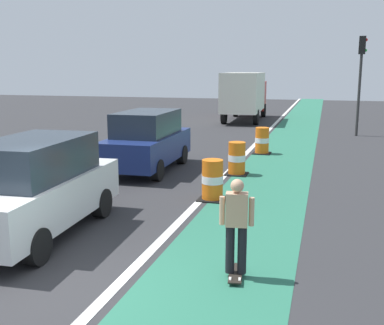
{
  "coord_description": "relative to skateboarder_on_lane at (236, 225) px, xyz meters",
  "views": [
    {
      "loc": [
        4.0,
        -6.16,
        3.42
      ],
      "look_at": [
        0.78,
        5.14,
        1.1
      ],
      "focal_mm": 44.03,
      "sensor_mm": 36.0,
      "label": 1
    }
  ],
  "objects": [
    {
      "name": "skateboarder_on_lane",
      "position": [
        0.0,
        0.0,
        0.0
      ],
      "size": [
        0.57,
        0.82,
        1.69
      ],
      "color": "black",
      "rests_on": "ground"
    },
    {
      "name": "parked_suv_second",
      "position": [
        -4.52,
        7.62,
        0.12
      ],
      "size": [
        2.0,
        4.64,
        2.04
      ],
      "color": "navy",
      "rests_on": "ground"
    },
    {
      "name": "delivery_truck_down_block",
      "position": [
        -4.03,
        24.6,
        0.94
      ],
      "size": [
        2.59,
        7.68,
        3.23
      ],
      "color": "silver",
      "rests_on": "ground"
    },
    {
      "name": "traffic_barrel_mid",
      "position": [
        -1.43,
        7.77,
        -0.38
      ],
      "size": [
        0.73,
        0.73,
        1.09
      ],
      "color": "orange",
      "rests_on": "ground"
    },
    {
      "name": "traffic_barrel_front",
      "position": [
        -1.49,
        4.55,
        -0.38
      ],
      "size": [
        0.73,
        0.73,
        1.09
      ],
      "color": "orange",
      "rests_on": "ground"
    },
    {
      "name": "traffic_light_corner",
      "position": [
        2.93,
        18.73,
        2.59
      ],
      "size": [
        0.41,
        0.32,
        5.1
      ],
      "color": "#2D2D2D",
      "rests_on": "ground"
    },
    {
      "name": "lane_divider_stripe",
      "position": [
        -1.78,
        10.86,
        -0.91
      ],
      "size": [
        0.2,
        80.0,
        0.01
      ],
      "primitive_type": "cube",
      "color": "silver",
      "rests_on": "ground"
    },
    {
      "name": "parked_suv_nearest",
      "position": [
        -4.41,
        0.92,
        0.12
      ],
      "size": [
        2.1,
        4.69,
        2.04
      ],
      "color": "silver",
      "rests_on": "ground"
    },
    {
      "name": "ground_plane",
      "position": [
        -2.68,
        -1.14,
        -0.91
      ],
      "size": [
        100.0,
        100.0,
        0.0
      ],
      "primitive_type": "plane",
      "color": "#2D2D30"
    },
    {
      "name": "traffic_barrel_back",
      "position": [
        -1.16,
        11.97,
        -0.38
      ],
      "size": [
        0.73,
        0.73,
        1.09
      ],
      "color": "orange",
      "rests_on": "ground"
    },
    {
      "name": "bike_lane_strip",
      "position": [
        -0.28,
        10.86,
        -0.91
      ],
      "size": [
        2.5,
        80.0,
        0.01
      ],
      "primitive_type": "cube",
      "color": "#286B51",
      "rests_on": "ground"
    }
  ]
}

